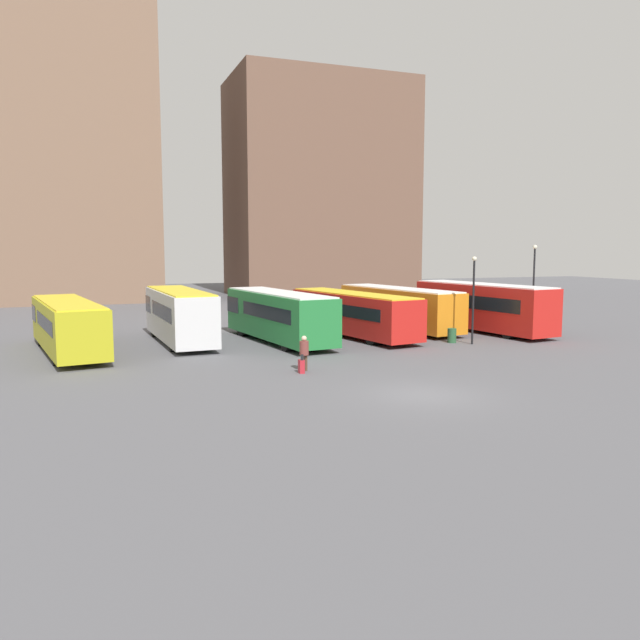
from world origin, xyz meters
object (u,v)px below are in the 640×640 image
at_px(bus_5, 481,305).
at_px(lamp_post_1, 534,282).
at_px(lamp_post_0, 473,292).
at_px(bus_3, 352,312).
at_px(trash_bin, 452,336).
at_px(suitcase, 301,366).
at_px(bus_0, 68,324).
at_px(bus_4, 398,307).
at_px(bus_1, 179,314).
at_px(bus_2, 278,314).
at_px(traveler, 304,350).

height_order(bus_5, lamp_post_1, lamp_post_1).
bearing_deg(lamp_post_0, bus_3, 132.90).
bearing_deg(trash_bin, bus_5, 39.20).
distance_m(bus_3, suitcase, 12.33).
bearing_deg(bus_0, bus_4, -92.19).
bearing_deg(bus_4, bus_1, 84.73).
bearing_deg(bus_0, lamp_post_1, -104.04).
distance_m(bus_2, trash_bin, 10.44).
height_order(bus_1, bus_4, bus_1).
bearing_deg(lamp_post_0, lamp_post_1, 21.70).
xyz_separation_m(bus_1, bus_5, (19.78, -1.94, 0.05)).
bearing_deg(bus_1, traveler, -162.26).
xyz_separation_m(bus_2, suitcase, (-1.76, -9.53, -1.33)).
height_order(bus_2, lamp_post_0, lamp_post_0).
distance_m(bus_1, bus_3, 10.74).
bearing_deg(lamp_post_1, lamp_post_0, -158.30).
bearing_deg(suitcase, bus_0, 49.99).
height_order(traveler, lamp_post_1, lamp_post_1).
distance_m(bus_1, suitcase, 11.95).
bearing_deg(lamp_post_1, suitcase, -159.00).
bearing_deg(bus_0, bus_2, -99.18).
xyz_separation_m(bus_0, traveler, (10.21, -9.13, -0.57)).
xyz_separation_m(bus_2, lamp_post_0, (10.33, -4.97, 1.41)).
bearing_deg(bus_1, bus_5, -98.67).
xyz_separation_m(lamp_post_0, lamp_post_1, (6.31, 2.51, 0.36)).
height_order(traveler, trash_bin, traveler).
bearing_deg(bus_2, bus_1, 65.83).
relative_size(bus_2, lamp_post_1, 1.93).
bearing_deg(traveler, bus_0, 52.11).
bearing_deg(bus_3, suitcase, 136.56).
bearing_deg(lamp_post_0, bus_2, 154.29).
bearing_deg(bus_2, bus_0, 82.67).
height_order(suitcase, lamp_post_0, lamp_post_0).
relative_size(lamp_post_0, lamp_post_1, 0.88).
relative_size(bus_0, lamp_post_1, 1.96).
relative_size(bus_0, traveler, 6.99).
xyz_separation_m(bus_0, bus_1, (6.11, 1.67, 0.17)).
distance_m(bus_2, lamp_post_1, 16.91).
bearing_deg(bus_2, lamp_post_1, -105.57).
xyz_separation_m(suitcase, lamp_post_1, (18.40, 7.06, 3.10)).
bearing_deg(lamp_post_0, bus_4, 97.30).
bearing_deg(bus_3, traveler, 136.51).
xyz_separation_m(bus_4, traveler, (-10.85, -11.64, -0.61)).
height_order(bus_2, traveler, bus_2).
height_order(bus_0, bus_5, bus_5).
distance_m(traveler, trash_bin, 12.16).
height_order(lamp_post_0, trash_bin, lamp_post_0).
bearing_deg(traveler, suitcase, 151.06).
xyz_separation_m(bus_2, bus_4, (9.37, 2.55, -0.06)).
height_order(bus_0, suitcase, bus_0).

